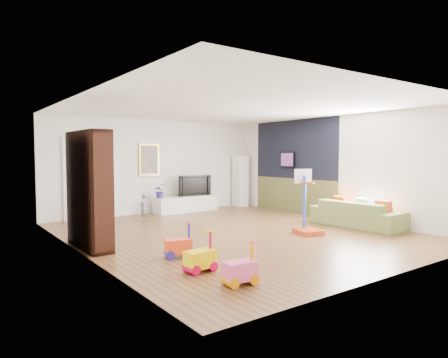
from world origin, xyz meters
TOP-DOWN VIEW (x-y plane):
  - floor at (0.00, 0.00)m, footprint 6.50×7.50m
  - ceiling at (0.00, 0.00)m, footprint 6.50×7.50m
  - wall_back at (0.00, 3.75)m, footprint 6.50×0.00m
  - wall_front at (0.00, -3.75)m, footprint 6.50×0.00m
  - wall_left at (-3.25, 0.00)m, footprint 0.00×7.50m
  - wall_right at (3.25, 0.00)m, footprint 0.00×7.50m
  - navy_accent at (3.23, 1.40)m, footprint 0.01×3.20m
  - olive_wainscot at (3.23, 1.40)m, footprint 0.01×3.20m
  - doorway at (-1.90, 3.71)m, footprint 1.45×0.06m
  - painting_back at (-0.25, 3.71)m, footprint 0.62×0.06m
  - artwork_right at (3.17, 1.60)m, footprint 0.04×0.56m
  - media_console at (0.78, 3.40)m, footprint 2.00×0.60m
  - tall_cabinet at (2.89, 3.48)m, footprint 0.39×0.39m
  - bookshelf at (-2.99, 0.43)m, footprint 0.41×1.46m
  - sofa at (2.72, -1.15)m, footprint 0.92×2.16m
  - basketball_hoop at (1.17, -1.04)m, footprint 0.62×0.69m
  - ride_on_yellow at (-2.17, -2.01)m, footprint 0.45×0.30m
  - ride_on_orange at (-2.02, -1.10)m, footprint 0.49×0.38m
  - ride_on_pink at (-2.06, -2.79)m, footprint 0.45×0.31m
  - child at (-1.00, 2.47)m, footprint 0.32×0.29m
  - tv at (1.05, 3.42)m, footprint 1.08×0.20m
  - vase_plant at (-0.06, 3.42)m, footprint 0.44×0.40m
  - pillow_left at (2.89, -1.72)m, footprint 0.11×0.38m
  - pillow_center at (2.92, -1.18)m, footprint 0.14×0.38m
  - pillow_right at (2.93, -0.51)m, footprint 0.15×0.36m

SIDE VIEW (x-z plane):
  - floor at x=0.00m, z-range 0.00..0.00m
  - media_console at x=0.78m, z-range 0.00..0.46m
  - ride_on_pink at x=-2.06m, z-range 0.00..0.57m
  - ride_on_orange at x=-2.02m, z-range 0.00..0.57m
  - ride_on_yellow at x=-2.17m, z-range 0.00..0.58m
  - sofa at x=2.72m, z-range 0.00..0.62m
  - child at x=-1.00m, z-range 0.00..0.73m
  - pillow_left at x=2.89m, z-range 0.30..0.68m
  - pillow_center at x=2.92m, z-range 0.30..0.67m
  - pillow_right at x=2.93m, z-range 0.31..0.67m
  - olive_wainscot at x=3.23m, z-range 0.00..1.00m
  - vase_plant at x=-0.06m, z-range 0.46..0.87m
  - basketball_hoop at x=1.17m, z-range 0.00..1.39m
  - tv at x=1.05m, z-range 0.46..1.08m
  - tall_cabinet at x=2.89m, z-range 0.00..1.67m
  - doorway at x=-1.90m, z-range 0.00..2.10m
  - bookshelf at x=-2.99m, z-range 0.00..2.12m
  - wall_back at x=0.00m, z-range 0.00..2.70m
  - wall_front at x=0.00m, z-range 0.00..2.70m
  - wall_left at x=-3.25m, z-range 0.00..2.70m
  - wall_right at x=3.25m, z-range 0.00..2.70m
  - artwork_right at x=3.17m, z-range 1.32..1.78m
  - painting_back at x=-0.25m, z-range 1.09..2.01m
  - navy_accent at x=3.23m, z-range 1.00..2.70m
  - ceiling at x=0.00m, z-range 2.70..2.70m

